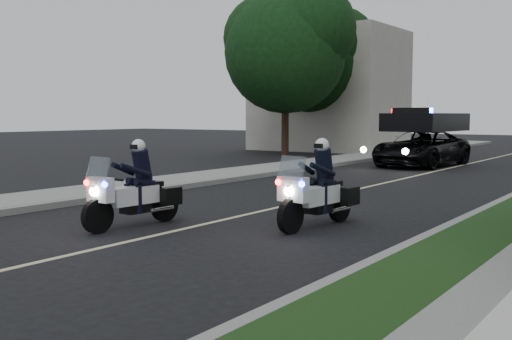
{
  "coord_description": "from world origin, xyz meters",
  "views": [
    {
      "loc": [
        7.45,
        -6.58,
        2.1
      ],
      "look_at": [
        0.49,
        3.36,
        1.0
      ],
      "focal_mm": 42.82,
      "sensor_mm": 36.0,
      "label": 1
    }
  ],
  "objects": [
    {
      "name": "police_moto_right",
      "position": [
        1.91,
        3.33,
        0.0
      ],
      "size": [
        0.85,
        2.02,
        1.67
      ],
      "primitive_type": null,
      "rotation": [
        0.0,
        0.0,
        -0.08
      ],
      "color": "white",
      "rests_on": "ground"
    },
    {
      "name": "cyclist",
      "position": [
        -2.97,
        22.66,
        0.0
      ],
      "size": [
        0.64,
        0.46,
        1.69
      ],
      "primitive_type": "imported",
      "rotation": [
        0.0,
        0.0,
        3.04
      ],
      "color": "black",
      "rests_on": "ground"
    },
    {
      "name": "police_moto_left",
      "position": [
        -0.92,
        1.39,
        0.0
      ],
      "size": [
        0.8,
        1.98,
        1.65
      ],
      "primitive_type": null,
      "rotation": [
        0.0,
        0.0,
        -0.06
      ],
      "color": "silver",
      "rests_on": "ground"
    },
    {
      "name": "tree_left_far",
      "position": [
        -9.66,
        23.94,
        0.0
      ],
      "size": [
        6.84,
        6.84,
        9.55
      ],
      "primitive_type": null,
      "rotation": [
        0.0,
        0.0,
        -0.22
      ],
      "color": "black",
      "rests_on": "ground"
    },
    {
      "name": "lane_marking",
      "position": [
        0.0,
        10.0,
        0.0
      ],
      "size": [
        0.12,
        50.0,
        0.01
      ],
      "primitive_type": "cube",
      "color": "#BFB78C",
      "rests_on": "ground"
    },
    {
      "name": "sidewalk_left",
      "position": [
        -5.2,
        10.0,
        0.08
      ],
      "size": [
        2.0,
        60.0,
        0.16
      ],
      "primitive_type": "cube",
      "color": "gray",
      "rests_on": "ground"
    },
    {
      "name": "curb_left",
      "position": [
        -4.1,
        10.0,
        0.07
      ],
      "size": [
        0.2,
        60.0,
        0.15
      ],
      "primitive_type": "cube",
      "color": "gray",
      "rests_on": "ground"
    },
    {
      "name": "bicycle",
      "position": [
        -2.97,
        22.66,
        0.0
      ],
      "size": [
        0.74,
        1.9,
        0.98
      ],
      "primitive_type": "imported",
      "rotation": [
        0.0,
        0.0,
        -0.05
      ],
      "color": "black",
      "rests_on": "ground"
    },
    {
      "name": "building_far",
      "position": [
        -10.0,
        26.0,
        3.5
      ],
      "size": [
        8.0,
        6.0,
        7.0
      ],
      "primitive_type": "cube",
      "color": "#A8A396",
      "rests_on": "ground"
    },
    {
      "name": "tree_left_near",
      "position": [
        -8.73,
        19.07,
        0.0
      ],
      "size": [
        7.79,
        7.79,
        9.99
      ],
      "primitive_type": null,
      "rotation": [
        0.0,
        0.0,
        0.38
      ],
      "color": "#123613",
      "rests_on": "ground"
    },
    {
      "name": "police_suv",
      "position": [
        -1.28,
        17.7,
        0.0
      ],
      "size": [
        2.81,
        5.4,
        2.55
      ],
      "primitive_type": "imported",
      "rotation": [
        0.0,
        0.0,
        -0.07
      ],
      "color": "black",
      "rests_on": "ground"
    },
    {
      "name": "ground",
      "position": [
        0.0,
        0.0,
        0.0
      ],
      "size": [
        120.0,
        120.0,
        0.0
      ],
      "primitive_type": "plane",
      "color": "black",
      "rests_on": "ground"
    }
  ]
}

